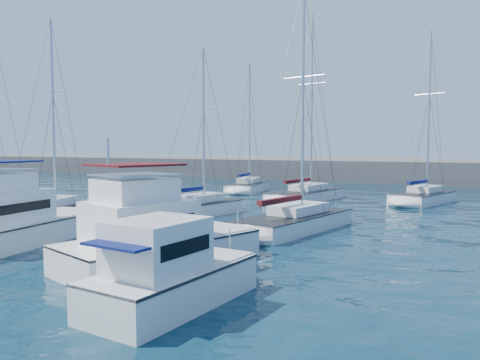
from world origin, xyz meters
The scene contains 11 objects.
ground centered at (0.00, 0.00, 0.00)m, with size 220.00×220.00×0.00m, color black.
breakwater centered at (0.00, 52.00, 1.05)m, with size 160.00×6.00×4.45m.
motor_yacht_port_inner centered at (-5.44, -0.47, 1.13)m, with size 4.96×10.55×4.69m.
motor_yacht_stbd_inner centered at (3.44, -0.38, 1.13)m, with size 5.82×9.07×4.69m.
motor_yacht_stbd_outer centered at (6.99, -4.07, 0.94)m, with size 3.04×6.06×3.20m.
sailboat_mid_b centered at (-10.51, 6.04, 0.52)m, with size 5.02×7.86×13.96m.
sailboat_mid_c centered at (-3.04, 12.78, 0.51)m, with size 4.18×7.68×12.44m.
sailboat_mid_d centered at (5.49, 10.27, 0.51)m, with size 4.69×9.49×14.62m.
sailboat_back_a centered at (-8.19, 30.78, 0.53)m, with size 4.43×8.13×14.65m.
sailboat_back_b centered at (0.70, 25.34, 0.54)m, with size 4.57×10.03×17.46m.
sailboat_back_c centered at (10.54, 28.28, 0.54)m, with size 5.07×8.15×15.45m.
Camera 1 is at (15.64, -15.53, 4.94)m, focal length 35.00 mm.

